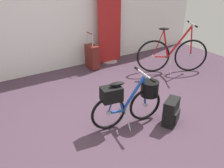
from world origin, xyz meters
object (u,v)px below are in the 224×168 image
at_px(display_bike_left, 172,54).
at_px(rolling_suitcase, 92,57).
at_px(backpack_on_floor, 171,112).
at_px(floor_banner_stand, 110,31).
at_px(folding_bike_foreground, 130,99).

height_order(display_bike_left, rolling_suitcase, display_bike_left).
bearing_deg(rolling_suitcase, backpack_on_floor, -90.62).
height_order(rolling_suitcase, backpack_on_floor, rolling_suitcase).
relative_size(floor_banner_stand, rolling_suitcase, 2.04).
bearing_deg(floor_banner_stand, backpack_on_floor, -102.31).
bearing_deg(display_bike_left, floor_banner_stand, 124.04).
bearing_deg(rolling_suitcase, display_bike_left, -37.91).
height_order(folding_bike_foreground, backpack_on_floor, folding_bike_foreground).
xyz_separation_m(folding_bike_foreground, display_bike_left, (1.92, 1.12, -0.02)).
height_order(floor_banner_stand, display_bike_left, floor_banner_stand).
bearing_deg(backpack_on_floor, display_bike_left, 45.62).
height_order(folding_bike_foreground, rolling_suitcase, rolling_suitcase).
bearing_deg(display_bike_left, rolling_suitcase, 142.09).
distance_m(display_bike_left, rolling_suitcase, 1.76).
height_order(floor_banner_stand, rolling_suitcase, floor_banner_stand).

